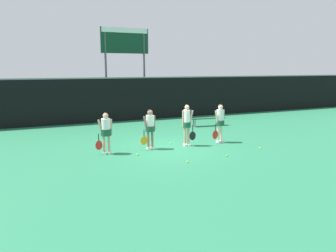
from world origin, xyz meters
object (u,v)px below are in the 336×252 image
at_px(bench_courtside, 208,119).
at_px(player_2, 187,122).
at_px(player_0, 106,130).
at_px(player_3, 220,120).
at_px(tennis_ball_2, 138,154).
at_px(tennis_ball_0, 260,148).
at_px(tennis_ball_3, 227,156).
at_px(player_1, 150,126).
at_px(scoreboard, 125,49).
at_px(tennis_ball_5, 217,134).
at_px(tennis_ball_1, 188,162).
at_px(tennis_ball_4, 170,143).

height_order(bench_courtside, player_2, player_2).
xyz_separation_m(player_0, player_3, (5.20, -0.10, 0.07)).
xyz_separation_m(player_2, tennis_ball_2, (-2.49, -0.66, -1.02)).
relative_size(tennis_ball_0, tennis_ball_3, 0.98).
bearing_deg(player_1, scoreboard, 73.66).
bearing_deg(tennis_ball_5, bench_courtside, 69.91).
xyz_separation_m(tennis_ball_1, tennis_ball_4, (0.65, 2.93, 0.00)).
distance_m(player_2, player_3, 1.66).
relative_size(player_3, tennis_ball_5, 26.81).
bearing_deg(scoreboard, bench_courtside, -60.75).
xyz_separation_m(player_2, tennis_ball_0, (2.55, -1.78, -1.02)).
bearing_deg(tennis_ball_5, player_2, -149.17).
relative_size(tennis_ball_2, tennis_ball_5, 1.08).
distance_m(player_1, tennis_ball_5, 4.54).
relative_size(scoreboard, player_1, 3.60).
bearing_deg(tennis_ball_1, player_1, 101.97).
distance_m(player_3, tennis_ball_3, 2.61).
relative_size(tennis_ball_1, tennis_ball_2, 0.92).
bearing_deg(scoreboard, tennis_ball_3, -87.94).
relative_size(player_2, tennis_ball_4, 26.90).
relative_size(player_0, tennis_ball_0, 25.00).
distance_m(bench_courtside, tennis_ball_2, 7.48).
relative_size(tennis_ball_4, tennis_ball_5, 1.02).
distance_m(scoreboard, tennis_ball_1, 12.96).
distance_m(player_0, player_2, 3.54).
height_order(player_2, tennis_ball_1, player_2).
bearing_deg(tennis_ball_4, tennis_ball_1, -102.49).
bearing_deg(tennis_ball_1, tennis_ball_2, 128.23).
bearing_deg(player_0, tennis_ball_1, -37.50).
bearing_deg(tennis_ball_3, player_1, 135.09).
xyz_separation_m(tennis_ball_4, tennis_ball_5, (3.04, 0.90, -0.00)).
xyz_separation_m(scoreboard, tennis_ball_1, (-1.35, -12.03, -4.64)).
height_order(player_0, tennis_ball_0, player_0).
height_order(scoreboard, tennis_ball_0, scoreboard).
xyz_separation_m(bench_courtside, player_3, (-1.75, -3.96, 0.63)).
relative_size(player_2, tennis_ball_0, 27.41).
bearing_deg(tennis_ball_1, scoreboard, 83.59).
relative_size(scoreboard, tennis_ball_5, 92.32).
xyz_separation_m(player_3, tennis_ball_0, (0.89, -1.75, -1.01)).
bearing_deg(tennis_ball_2, player_0, 145.37).
bearing_deg(tennis_ball_4, scoreboard, 85.59).
relative_size(scoreboard, bench_courtside, 2.84).
distance_m(player_0, tennis_ball_1, 3.51).
distance_m(player_0, player_1, 1.86).
distance_m(player_1, tennis_ball_3, 3.38).
xyz_separation_m(scoreboard, tennis_ball_2, (-2.67, -10.35, -4.64)).
distance_m(player_2, tennis_ball_5, 3.11).
bearing_deg(player_0, player_1, 8.60).
xyz_separation_m(scoreboard, tennis_ball_0, (2.37, -11.47, -4.64)).
xyz_separation_m(scoreboard, player_2, (-0.18, -9.70, -3.61)).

